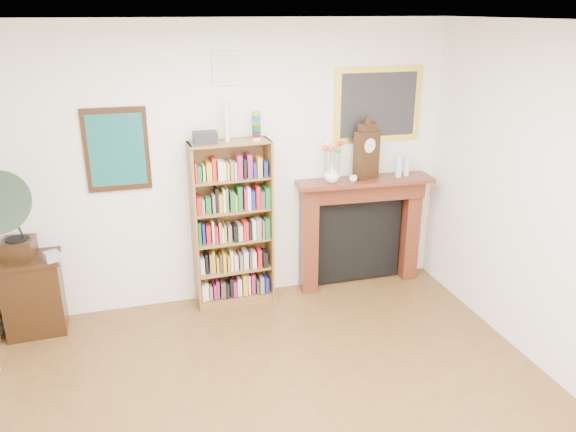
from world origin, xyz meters
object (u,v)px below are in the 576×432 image
object	(u,v)px
bookshelf	(232,216)
flower_vase	(332,174)
gramophone	(8,210)
cd_stack	(52,256)
bottle_left	(399,165)
side_cabinet	(34,295)
fireplace	(360,222)
mantel_clock	(367,152)
teacup	(353,179)
bottle_right	(407,166)

from	to	relation	value
bookshelf	flower_vase	xyz separation A→B (m)	(1.03, -0.02, 0.35)
gramophone	flower_vase	distance (m)	3.00
cd_stack	bottle_left	size ratio (longest dim) A/B	0.50
side_cabinet	fireplace	xyz separation A→B (m)	(3.30, 0.12, 0.34)
fireplace	mantel_clock	distance (m)	0.77
gramophone	flower_vase	world-z (taller)	gramophone
mantel_clock	flower_vase	distance (m)	0.44
bookshelf	fireplace	xyz separation A→B (m)	(1.40, 0.05, -0.23)
bookshelf	bottle_left	xyz separation A→B (m)	(1.78, -0.02, 0.39)
bookshelf	flower_vase	size ratio (longest dim) A/B	11.75
cd_stack	teacup	distance (m)	2.95
flower_vase	fireplace	bearing A→B (deg)	11.40
side_cabinet	cd_stack	xyz separation A→B (m)	(0.23, -0.12, 0.42)
fireplace	flower_vase	xyz separation A→B (m)	(-0.37, -0.07, 0.58)
fireplace	bottle_left	xyz separation A→B (m)	(0.38, -0.07, 0.62)
side_cabinet	cd_stack	size ratio (longest dim) A/B	6.30
teacup	bottle_right	distance (m)	0.63
fireplace	mantel_clock	xyz separation A→B (m)	(0.02, -0.03, 0.77)
side_cabinet	gramophone	world-z (taller)	gramophone
side_cabinet	bottle_left	xyz separation A→B (m)	(3.68, 0.04, 0.96)
mantel_clock	bottle_left	bearing A→B (deg)	-27.00
cd_stack	bottle_right	distance (m)	3.58
bookshelf	bottle_left	size ratio (longest dim) A/B	8.14
side_cabinet	mantel_clock	distance (m)	3.50
side_cabinet	fireplace	distance (m)	3.32
gramophone	bookshelf	bearing A→B (deg)	9.63
fireplace	mantel_clock	world-z (taller)	mantel_clock
gramophone	bottle_right	world-z (taller)	gramophone
bottle_left	fireplace	bearing A→B (deg)	168.99
bookshelf	flower_vase	world-z (taller)	bookshelf
side_cabinet	teacup	bearing A→B (deg)	-2.37
cd_stack	mantel_clock	xyz separation A→B (m)	(3.09, 0.20, 0.70)
gramophone	bottle_left	size ratio (longest dim) A/B	3.65
bookshelf	gramophone	world-z (taller)	bookshelf
side_cabinet	gramophone	bearing A→B (deg)	-127.16
fireplace	bottle_right	bearing A→B (deg)	-4.29
cd_stack	mantel_clock	distance (m)	3.17
cd_stack	flower_vase	world-z (taller)	flower_vase
bookshelf	bottle_left	bearing A→B (deg)	-3.58
gramophone	fireplace	bearing A→B (deg)	8.70
bookshelf	cd_stack	bearing A→B (deg)	-176.70
side_cabinet	teacup	size ratio (longest dim) A/B	9.49
bookshelf	teacup	world-z (taller)	bookshelf
bookshelf	teacup	distance (m)	1.28
bookshelf	gramophone	distance (m)	1.99
mantel_clock	teacup	xyz separation A→B (m)	(-0.17, -0.09, -0.25)
teacup	bottle_left	xyz separation A→B (m)	(0.53, 0.05, 0.09)
fireplace	cd_stack	size ratio (longest dim) A/B	12.14
side_cabinet	bottle_left	world-z (taller)	bottle_left
mantel_clock	bottle_left	size ratio (longest dim) A/B	2.40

